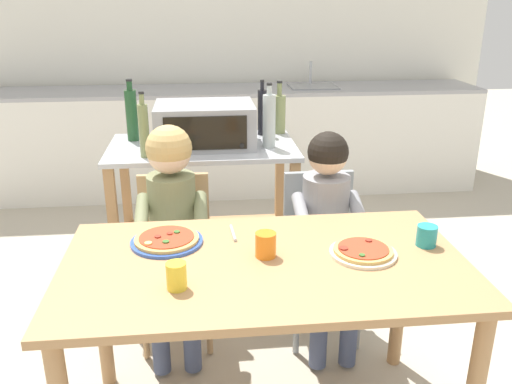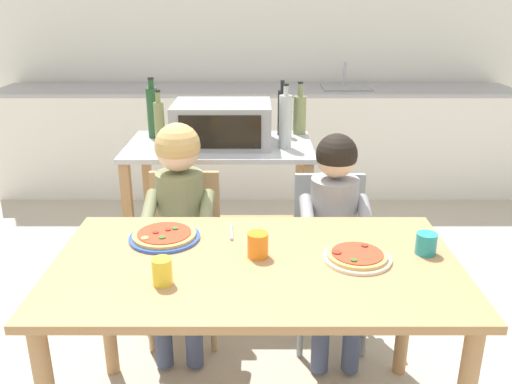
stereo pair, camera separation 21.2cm
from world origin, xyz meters
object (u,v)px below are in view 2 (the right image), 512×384
at_px(kitchen_island_cart, 221,191).
at_px(bottle_tall_green_wine, 160,127).
at_px(dining_table, 256,286).
at_px(drinking_cup_teal, 426,244).
at_px(toaster_oven, 222,124).
at_px(pizza_plate_cream, 357,256).
at_px(drinking_cup_yellow, 162,271).
at_px(bottle_dark_olive_oil, 300,114).
at_px(bottle_brown_beer, 153,112).
at_px(dining_chair_left, 185,243).
at_px(child_in_grey_shirt, 335,221).
at_px(child_in_olive_shirt, 179,209).
at_px(bottle_clear_vinegar, 285,121).
at_px(bottle_squat_spirits, 282,112).
at_px(pizza_plate_blue_rimmed, 164,236).
at_px(dining_chair_right, 330,246).
at_px(drinking_cup_orange, 258,245).
at_px(serving_spoon, 231,232).

relative_size(kitchen_island_cart, bottle_tall_green_wine, 3.08).
relative_size(dining_table, drinking_cup_teal, 18.15).
distance_m(toaster_oven, pizza_plate_cream, 1.31).
height_order(drinking_cup_teal, drinking_cup_yellow, drinking_cup_yellow).
distance_m(bottle_dark_olive_oil, bottle_brown_beer, 0.85).
xyz_separation_m(dining_chair_left, drinking_cup_yellow, (0.05, -0.86, 0.31)).
relative_size(toaster_oven, child_in_grey_shirt, 0.51).
bearing_deg(dining_chair_left, bottle_tall_green_wine, 115.68).
bearing_deg(child_in_olive_shirt, child_in_grey_shirt, -3.47).
distance_m(bottle_clear_vinegar, drinking_cup_yellow, 1.36).
xyz_separation_m(bottle_squat_spirits, dining_chair_left, (-0.50, -0.69, -0.51)).
bearing_deg(bottle_clear_vinegar, bottle_dark_olive_oil, 72.10).
bearing_deg(child_in_olive_shirt, pizza_plate_cream, -38.87).
xyz_separation_m(bottle_clear_vinegar, pizza_plate_blue_rimmed, (-0.51, -0.92, -0.24)).
xyz_separation_m(dining_chair_right, pizza_plate_cream, (-0.00, -0.65, 0.28)).
bearing_deg(bottle_clear_vinegar, drinking_cup_orange, -97.96).
bearing_deg(drinking_cup_teal, pizza_plate_blue_rimmed, 172.83).
relative_size(bottle_dark_olive_oil, dining_chair_left, 0.38).
distance_m(bottle_brown_beer, serving_spoon, 1.23).
xyz_separation_m(bottle_squat_spirits, bottle_tall_green_wine, (-0.64, -0.40, 0.01)).
bearing_deg(pizza_plate_blue_rimmed, pizza_plate_cream, -13.57).
distance_m(dining_table, serving_spoon, 0.28).
distance_m(drinking_cup_orange, serving_spoon, 0.23).
xyz_separation_m(kitchen_island_cart, dining_table, (0.20, -1.19, 0.07)).
distance_m(bottle_dark_olive_oil, child_in_olive_shirt, 1.07).
relative_size(dining_chair_right, drinking_cup_orange, 8.91).
bearing_deg(bottle_brown_beer, pizza_plate_cream, -54.34).
xyz_separation_m(bottle_clear_vinegar, pizza_plate_cream, (0.20, -1.10, -0.24)).
relative_size(bottle_tall_green_wine, bottle_clear_vinegar, 0.96).
bearing_deg(dining_chair_left, dining_table, -63.18).
distance_m(bottle_dark_olive_oil, bottle_tall_green_wine, 0.86).
bearing_deg(bottle_squat_spirits, drinking_cup_teal, -70.73).
height_order(dining_table, drinking_cup_orange, drinking_cup_orange).
bearing_deg(bottle_dark_olive_oil, kitchen_island_cart, -153.10).
distance_m(dining_table, drinking_cup_yellow, 0.37).
height_order(bottle_squat_spirits, dining_table, bottle_squat_spirits).
bearing_deg(dining_table, serving_spoon, 112.48).
relative_size(dining_chair_left, pizza_plate_blue_rimmed, 2.97).
xyz_separation_m(pizza_plate_blue_rimmed, serving_spoon, (0.26, 0.05, -0.01)).
bearing_deg(toaster_oven, serving_spoon, -84.72).
bearing_deg(bottle_dark_olive_oil, toaster_oven, -151.86).
distance_m(kitchen_island_cart, bottle_dark_olive_oil, 0.65).
xyz_separation_m(kitchen_island_cart, child_in_grey_shirt, (0.56, -0.64, 0.10)).
relative_size(toaster_oven, pizza_plate_blue_rimmed, 1.94).
bearing_deg(bottle_tall_green_wine, pizza_plate_blue_rimmed, -80.18).
bearing_deg(child_in_grey_shirt, bottle_tall_green_wine, 152.28).
xyz_separation_m(bottle_squat_spirits, child_in_olive_shirt, (-0.50, -0.81, -0.28)).
relative_size(toaster_oven, child_in_olive_shirt, 0.49).
bearing_deg(toaster_oven, dining_table, -81.10).
xyz_separation_m(child_in_grey_shirt, drinking_cup_orange, (-0.35, -0.51, 0.12)).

